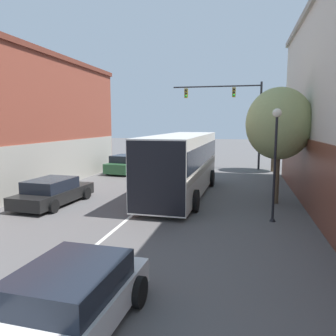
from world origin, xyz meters
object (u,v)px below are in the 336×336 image
(street_lamp, at_px, (275,152))
(parked_car_left_mid, at_px, (126,164))
(street_tree_near, at_px, (279,124))
(traffic_signal_gantry, at_px, (235,108))
(hatchback_foreground, at_px, (66,304))
(parked_car_left_near, at_px, (53,192))
(street_tree_far, at_px, (274,125))
(bus, at_px, (182,162))

(street_lamp, bearing_deg, parked_car_left_mid, 133.28)
(parked_car_left_mid, distance_m, street_tree_near, 13.45)
(street_tree_near, bearing_deg, street_lamp, -97.13)
(street_lamp, distance_m, street_tree_near, 3.41)
(traffic_signal_gantry, distance_m, street_tree_near, 12.43)
(parked_car_left_mid, bearing_deg, street_tree_near, -118.65)
(hatchback_foreground, xyz_separation_m, parked_car_left_near, (-5.81, 8.82, -0.00))
(parked_car_left_near, height_order, street_tree_near, street_tree_near)
(street_lamp, xyz_separation_m, street_tree_near, (0.40, 3.20, 1.09))
(parked_car_left_near, xyz_separation_m, parked_car_left_mid, (-0.04, 10.33, 0.07))
(hatchback_foreground, bearing_deg, traffic_signal_gantry, -3.42)
(parked_car_left_near, height_order, street_lamp, street_lamp)
(street_lamp, bearing_deg, street_tree_near, 82.87)
(street_lamp, bearing_deg, parked_car_left_near, 177.22)
(parked_car_left_near, xyz_separation_m, street_tree_far, (11.29, 13.79, 3.13))
(traffic_signal_gantry, xyz_separation_m, street_tree_near, (2.39, -12.13, -1.34))
(bus, bearing_deg, street_tree_far, -26.88)
(parked_car_left_near, bearing_deg, street_lamp, -89.42)
(parked_car_left_near, distance_m, parked_car_left_mid, 10.34)
(bus, height_order, hatchback_foreground, bus)
(parked_car_left_mid, bearing_deg, traffic_signal_gantry, -54.18)
(hatchback_foreground, xyz_separation_m, parked_car_left_mid, (-5.85, 19.16, 0.06))
(street_lamp, height_order, street_tree_far, street_tree_far)
(parked_car_left_mid, bearing_deg, bus, -133.45)
(parked_car_left_mid, height_order, street_lamp, street_lamp)
(street_tree_far, bearing_deg, parked_car_left_near, -129.31)
(parked_car_left_near, xyz_separation_m, street_tree_near, (10.56, 2.71, 3.27))
(bus, distance_m, street_tree_far, 11.98)
(parked_car_left_mid, relative_size, traffic_signal_gantry, 0.57)
(traffic_signal_gantry, relative_size, street_lamp, 1.67)
(bus, height_order, parked_car_left_mid, bus)
(parked_car_left_mid, xyz_separation_m, street_tree_far, (11.33, 3.45, 3.06))
(hatchback_foreground, relative_size, street_lamp, 0.98)
(street_tree_far, bearing_deg, hatchback_foreground, -103.62)
(hatchback_foreground, bearing_deg, parked_car_left_mid, 19.26)
(parked_car_left_mid, bearing_deg, street_tree_far, -65.96)
(bus, bearing_deg, traffic_signal_gantry, -10.84)
(parked_car_left_near, distance_m, traffic_signal_gantry, 17.56)
(parked_car_left_near, relative_size, street_tree_near, 0.82)
(traffic_signal_gantry, bearing_deg, parked_car_left_mid, -151.27)
(parked_car_left_mid, relative_size, street_tree_near, 0.76)
(parked_car_left_near, relative_size, street_tree_far, 0.81)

